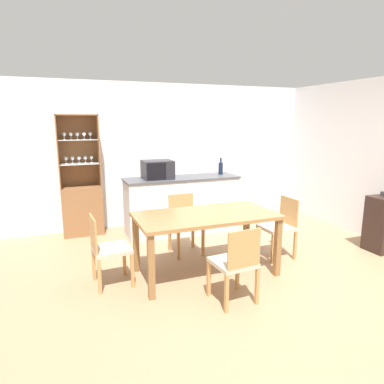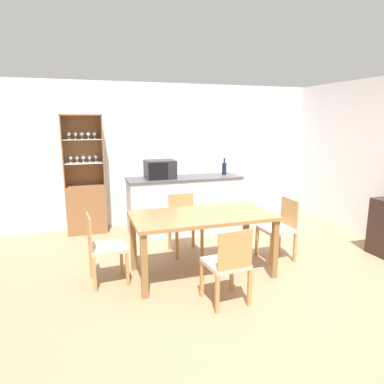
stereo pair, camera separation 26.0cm
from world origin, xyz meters
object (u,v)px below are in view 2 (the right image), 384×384
at_px(wine_bottle, 224,168).
at_px(microwave, 160,169).
at_px(dining_chair_side_left_far, 104,247).
at_px(dining_table, 202,221).
at_px(dining_chair_head_near, 227,264).
at_px(display_cabinet, 86,199).
at_px(dining_chair_side_right_far, 279,228).
at_px(dining_chair_head_far, 184,223).

bearing_deg(wine_bottle, microwave, -177.91).
bearing_deg(dining_chair_side_left_far, microwave, 142.47).
height_order(microwave, wine_bottle, microwave).
distance_m(dining_table, dining_chair_side_left_far, 1.21).
relative_size(dining_chair_head_near, dining_chair_side_left_far, 1.00).
xyz_separation_m(display_cabinet, dining_chair_side_right_far, (2.50, -2.05, -0.15)).
bearing_deg(dining_chair_side_right_far, dining_chair_head_near, 125.50).
bearing_deg(dining_chair_side_right_far, display_cabinet, 48.94).
relative_size(dining_chair_side_right_far, microwave, 1.74).
distance_m(dining_table, wine_bottle, 2.06).
xyz_separation_m(dining_chair_head_far, wine_bottle, (1.04, 0.98, 0.63)).
height_order(dining_table, wine_bottle, wine_bottle).
relative_size(display_cabinet, microwave, 4.12).
bearing_deg(wine_bottle, display_cabinet, 169.23).
distance_m(dining_chair_head_far, dining_chair_side_left_far, 1.33).
height_order(dining_chair_head_far, dining_chair_head_near, same).
distance_m(display_cabinet, dining_table, 2.55).
distance_m(dining_chair_head_far, dining_chair_side_right_far, 1.33).
xyz_separation_m(dining_chair_side_right_far, dining_chair_side_left_far, (-2.35, -0.00, 0.00)).
bearing_deg(display_cabinet, dining_chair_head_near, -65.70).
distance_m(dining_table, dining_chair_head_near, 0.79).
bearing_deg(dining_table, dining_chair_head_far, 90.08).
height_order(dining_chair_side_right_far, wine_bottle, wine_bottle).
bearing_deg(wine_bottle, dining_chair_head_near, -112.53).
height_order(dining_chair_side_left_far, wine_bottle, wine_bottle).
distance_m(dining_chair_head_far, microwave, 1.16).
height_order(display_cabinet, dining_table, display_cabinet).
distance_m(dining_chair_side_right_far, dining_chair_side_left_far, 2.35).
xyz_separation_m(dining_table, wine_bottle, (1.04, 1.73, 0.39)).
height_order(dining_chair_side_right_far, dining_chair_side_left_far, same).
relative_size(display_cabinet, dining_table, 1.16).
height_order(dining_chair_head_near, microwave, microwave).
xyz_separation_m(dining_chair_head_far, dining_chair_head_near, (0.00, -1.51, 0.00)).
bearing_deg(dining_chair_side_left_far, dining_chair_side_right_far, 86.23).
relative_size(dining_chair_head_near, wine_bottle, 2.86).
relative_size(display_cabinet, dining_chair_head_near, 2.36).
relative_size(display_cabinet, dining_chair_side_right_far, 2.36).
relative_size(dining_chair_head_far, dining_chair_side_right_far, 1.00).
height_order(dining_chair_side_left_far, microwave, microwave).
relative_size(microwave, wine_bottle, 1.64).
bearing_deg(dining_chair_side_right_far, wine_bottle, 3.26).
bearing_deg(dining_table, display_cabinet, 121.22).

